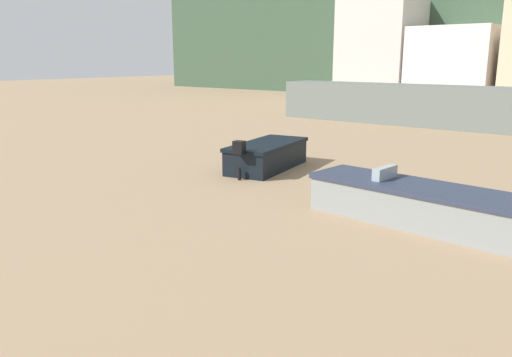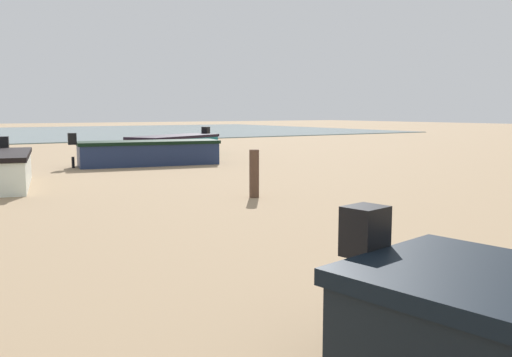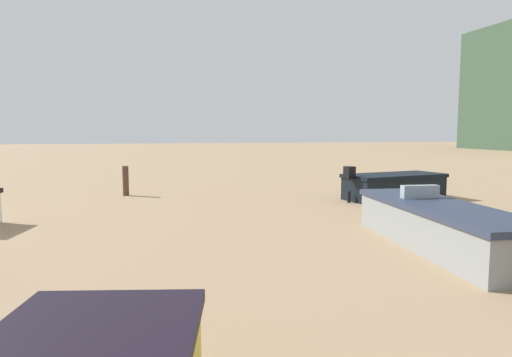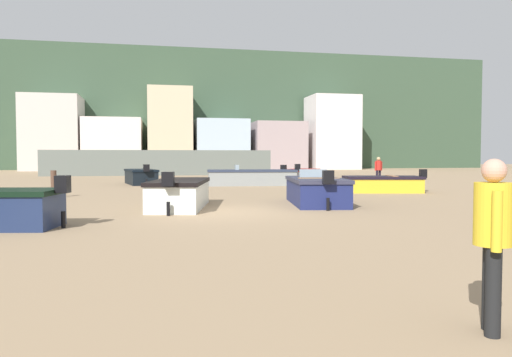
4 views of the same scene
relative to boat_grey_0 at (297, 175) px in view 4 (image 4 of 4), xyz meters
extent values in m
plane|color=#9D815F|center=(-7.32, -17.00, -0.41)|extent=(160.00, 160.00, 0.00)
cube|color=#364C37|center=(-7.32, 49.00, 7.47)|extent=(90.00, 32.00, 15.77)
cube|color=slate|center=(-8.93, 13.00, 0.69)|extent=(19.69, 2.40, 2.21)
cube|color=beige|center=(-21.11, 30.45, 3.96)|extent=(6.43, 6.91, 8.75)
cube|color=silver|center=(-14.29, 30.45, 2.69)|extent=(6.72, 6.91, 6.21)
cube|color=beige|center=(-7.56, 29.83, 4.57)|extent=(5.28, 5.67, 9.97)
cube|color=#AABFCF|center=(-1.23, 30.43, 2.71)|extent=(6.43, 6.86, 6.24)
cube|color=#A38F92|center=(6.06, 29.97, 2.60)|extent=(6.45, 5.95, 6.03)
cube|color=silver|center=(13.33, 29.63, 4.34)|extent=(6.13, 5.27, 9.51)
cube|color=gray|center=(0.01, 0.01, -0.07)|extent=(3.88, 4.32, 0.69)
cube|color=maroon|center=(0.01, 0.01, 0.34)|extent=(4.00, 4.45, 0.12)
cube|color=black|center=(-1.42, -1.80, 0.52)|extent=(0.42, 0.42, 0.40)
cylinder|color=black|center=(-1.42, -1.80, -0.24)|extent=(0.14, 0.14, 0.34)
cube|color=gold|center=(1.03, -10.42, -0.10)|extent=(3.61, 2.24, 0.62)
cube|color=black|center=(1.03, -10.42, 0.27)|extent=(3.73, 2.34, 0.12)
cube|color=black|center=(2.85, -10.79, 0.45)|extent=(0.34, 0.37, 0.40)
cylinder|color=black|center=(2.85, -10.79, -0.26)|extent=(0.12, 0.12, 0.31)
cube|color=#996A48|center=(1.44, -10.50, 0.32)|extent=(0.51, 1.38, 0.08)
cube|color=white|center=(-8.43, -15.55, -0.02)|extent=(2.21, 4.07, 0.78)
cube|color=black|center=(-8.43, -15.55, 0.43)|extent=(2.30, 4.19, 0.12)
cube|color=black|center=(-8.84, -17.62, 0.61)|extent=(0.37, 0.34, 0.40)
cylinder|color=black|center=(-8.84, -17.62, -0.22)|extent=(0.12, 0.12, 0.39)
cube|color=black|center=(-11.25, -19.48, 0.60)|extent=(0.33, 0.36, 0.40)
cylinder|color=black|center=(-11.25, -19.48, -0.22)|extent=(0.12, 0.12, 0.38)
cube|color=gray|center=(-3.87, -4.09, -0.02)|extent=(5.00, 1.77, 0.78)
cube|color=#293248|center=(-3.87, -4.09, 0.43)|extent=(5.11, 1.85, 0.12)
cube|color=black|center=(-1.25, -4.30, 0.61)|extent=(0.31, 0.34, 0.40)
cylinder|color=black|center=(-1.25, -4.30, -0.22)|extent=(0.11, 0.11, 0.39)
cube|color=#8C9EA8|center=(-4.73, -4.02, 0.63)|extent=(0.27, 0.84, 0.28)
cube|color=navy|center=(-3.76, -15.21, -0.02)|extent=(2.19, 4.06, 0.79)
cube|color=#2E2F44|center=(-3.76, -15.21, 0.43)|extent=(2.29, 4.17, 0.12)
cube|color=black|center=(-4.08, -17.29, 0.61)|extent=(0.36, 0.33, 0.40)
cylinder|color=black|center=(-4.08, -17.29, -0.22)|extent=(0.11, 0.11, 0.39)
cube|color=#8C9EA8|center=(-3.66, -14.54, 0.63)|extent=(1.00, 0.35, 0.28)
cube|color=#8F6D4C|center=(-3.83, -15.69, 0.48)|extent=(1.41, 0.45, 0.08)
cube|color=black|center=(-10.08, -1.50, -0.03)|extent=(2.06, 3.63, 0.77)
cube|color=black|center=(-10.08, -1.50, 0.41)|extent=(2.15, 3.74, 0.12)
cube|color=black|center=(-9.72, -3.36, 0.59)|extent=(0.37, 0.34, 0.40)
cylinder|color=black|center=(-9.72, -3.36, -0.22)|extent=(0.12, 0.12, 0.38)
cylinder|color=#4E372A|center=(-13.18, -10.62, 0.13)|extent=(0.22, 0.22, 1.09)
cylinder|color=black|center=(-6.15, -27.45, 0.00)|extent=(0.19, 0.19, 0.82)
cylinder|color=black|center=(-6.06, -27.27, 0.00)|extent=(0.19, 0.19, 0.82)
cylinder|color=gold|center=(-6.10, -27.36, 0.70)|extent=(0.46, 0.46, 0.58)
cylinder|color=gold|center=(-6.21, -27.55, 0.66)|extent=(0.12, 0.12, 0.54)
cylinder|color=gold|center=(-6.00, -27.17, 0.66)|extent=(0.12, 0.12, 0.54)
sphere|color=tan|center=(-6.10, -27.36, 1.10)|extent=(0.30, 0.30, 0.22)
cylinder|color=black|center=(4.07, -3.78, 0.00)|extent=(0.17, 0.17, 0.82)
cylinder|color=black|center=(3.88, -3.82, 0.00)|extent=(0.17, 0.17, 0.82)
cylinder|color=red|center=(3.98, -3.80, 0.70)|extent=(0.40, 0.40, 0.58)
cylinder|color=red|center=(4.19, -3.75, 0.66)|extent=(0.11, 0.11, 0.54)
cylinder|color=red|center=(3.76, -3.84, 0.66)|extent=(0.11, 0.11, 0.54)
sphere|color=tan|center=(3.98, -3.80, 1.10)|extent=(0.26, 0.26, 0.22)
camera|label=1|loc=(0.14, -14.87, 3.20)|focal=35.86mm
camera|label=2|loc=(-6.78, -0.26, 1.54)|focal=37.88mm
camera|label=3|loc=(4.00, -9.78, 1.94)|focal=31.83mm
camera|label=4|loc=(-9.13, -31.33, 1.23)|focal=34.42mm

